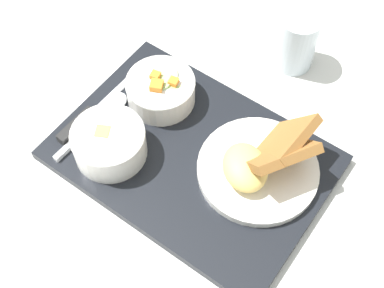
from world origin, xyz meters
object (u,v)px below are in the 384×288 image
object	(u,v)px
spoon	(104,113)
bowl_soup	(109,142)
knife	(82,121)
bowl_salad	(161,89)
plate_main	(261,163)
glass_water	(296,43)

from	to	relation	value
spoon	bowl_soup	bearing A→B (deg)	-128.48
knife	spoon	xyz separation A→B (m)	(0.02, 0.03, -0.00)
bowl_soup	knife	size ratio (longest dim) A/B	0.64
bowl_salad	plate_main	bearing A→B (deg)	-13.15
bowl_soup	plate_main	xyz separation A→B (m)	(0.22, 0.08, -0.01)
knife	glass_water	world-z (taller)	glass_water
plate_main	spoon	xyz separation A→B (m)	(-0.26, -0.03, -0.02)
bowl_soup	plate_main	world-z (taller)	plate_main
spoon	glass_water	xyz separation A→B (m)	(0.22, 0.26, 0.02)
knife	plate_main	bearing A→B (deg)	-70.05
spoon	glass_water	distance (m)	0.34
bowl_salad	glass_water	xyz separation A→B (m)	(0.15, 0.19, 0.00)
plate_main	glass_water	distance (m)	0.24
bowl_salad	glass_water	size ratio (longest dim) A/B	1.08
bowl_salad	plate_main	world-z (taller)	plate_main
bowl_salad	bowl_soup	bearing A→B (deg)	-97.53
bowl_soup	bowl_salad	bearing A→B (deg)	82.47
bowl_soup	spoon	bearing A→B (deg)	132.36
bowl_salad	glass_water	world-z (taller)	glass_water
bowl_soup	spoon	world-z (taller)	bowl_soup
bowl_salad	bowl_soup	xyz separation A→B (m)	(-0.02, -0.13, 0.00)
bowl_salad	spoon	world-z (taller)	bowl_salad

